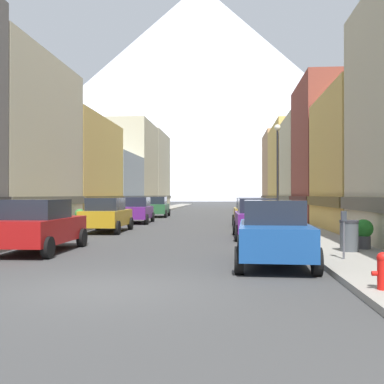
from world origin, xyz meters
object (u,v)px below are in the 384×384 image
object	(u,v)px
car_right_0	(274,232)
car_right_1	(257,218)
parking_meter_near	(344,228)
streetlamp_right	(278,159)
fire_hydrant_near	(383,270)
potted_plant_1	(80,215)
car_left_1	(107,215)
car_right_2	(250,212)
car_left_3	(157,207)
trash_bin_right	(349,236)
car_left_2	(136,210)
potted_plant_0	(364,232)
car_left_0	(39,225)

from	to	relation	value
car_right_0	car_right_1	world-z (taller)	same
parking_meter_near	streetlamp_right	world-z (taller)	streetlamp_right
fire_hydrant_near	potted_plant_1	distance (m)	23.65
car_left_1	car_right_0	distance (m)	13.15
car_right_1	streetlamp_right	bearing A→B (deg)	75.72
car_right_2	parking_meter_near	bearing A→B (deg)	-82.44
car_left_3	trash_bin_right	world-z (taller)	car_left_3
car_left_2	potted_plant_0	world-z (taller)	car_left_2
potted_plant_0	car_right_0	bearing A→B (deg)	-139.45
car_left_2	fire_hydrant_near	bearing A→B (deg)	-67.70
trash_bin_right	car_right_1	bearing A→B (deg)	112.98
trash_bin_right	car_left_3	bearing A→B (deg)	111.76
car_left_1	car_right_2	xyz separation A→B (m)	(7.60, 4.15, 0.00)
car_right_0	potted_plant_0	bearing A→B (deg)	40.55
car_left_0	car_right_0	distance (m)	7.90
car_left_1	fire_hydrant_near	bearing A→B (deg)	-57.95
car_right_0	car_right_2	bearing A→B (deg)	90.00
fire_hydrant_near	parking_meter_near	distance (m)	4.27
car_right_0	car_right_1	bearing A→B (deg)	90.02
car_left_1	potted_plant_1	bearing A→B (deg)	120.97
car_left_0	potted_plant_1	distance (m)	14.27
fire_hydrant_near	car_right_1	bearing A→B (deg)	97.79
car_right_2	potted_plant_1	world-z (taller)	car_right_2
car_right_1	potted_plant_1	xyz separation A→B (m)	(-10.80, 8.04, -0.28)
fire_hydrant_near	car_left_0	bearing A→B (deg)	146.16
car_left_2	car_left_3	bearing A→B (deg)	89.97
parking_meter_near	potted_plant_0	distance (m)	2.85
trash_bin_right	car_right_2	bearing A→B (deg)	101.20
car_left_0	car_right_1	bearing A→B (deg)	37.65
car_left_0	car_right_1	distance (m)	9.60
car_right_0	potted_plant_0	distance (m)	4.21
potted_plant_0	car_left_3	bearing A→B (deg)	113.62
fire_hydrant_near	potted_plant_0	world-z (taller)	potted_plant_0
car_left_3	potted_plant_0	world-z (taller)	car_left_3
streetlamp_right	car_right_0	bearing A→B (deg)	-96.26
trash_bin_right	car_left_0	bearing A→B (deg)	179.14
car_left_1	fire_hydrant_near	size ratio (longest dim) A/B	6.30
car_left_3	streetlamp_right	distance (m)	16.44
potted_plant_0	potted_plant_1	distance (m)	19.33
car_left_1	potted_plant_0	world-z (taller)	car_left_1
fire_hydrant_near	streetlamp_right	bearing A→B (deg)	90.32
car_left_2	parking_meter_near	bearing A→B (deg)	-62.47
potted_plant_0	car_right_2	bearing A→B (deg)	104.75
streetlamp_right	car_left_3	bearing A→B (deg)	124.50
parking_meter_near	car_right_0	bearing A→B (deg)	-174.31
car_left_1	potted_plant_1	world-z (taller)	car_left_1
car_right_0	car_right_2	size ratio (longest dim) A/B	1.01
fire_hydrant_near	potted_plant_0	size ratio (longest dim) A/B	0.72
car_left_0	potted_plant_1	xyz separation A→B (m)	(-3.20, 13.91, -0.28)
car_left_0	trash_bin_right	xyz separation A→B (m)	(10.15, -0.15, -0.26)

